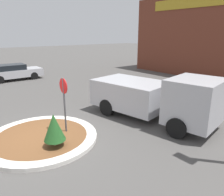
{
  "coord_description": "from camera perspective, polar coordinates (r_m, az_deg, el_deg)",
  "views": [
    {
      "loc": [
        7.77,
        -2.69,
        4.02
      ],
      "look_at": [
        0.71,
        2.99,
        1.3
      ],
      "focal_mm": 35.0,
      "sensor_mm": 36.0,
      "label": 1
    }
  ],
  "objects": [
    {
      "name": "traffic_island",
      "position": [
        9.12,
        -17.96,
        -9.81
      ],
      "size": [
        4.33,
        4.33,
        0.15
      ],
      "color": "silver",
      "rests_on": "ground_plane"
    },
    {
      "name": "parked_sedan_silver",
      "position": [
        21.2,
        -24.25,
        6.22
      ],
      "size": [
        1.89,
        4.59,
        1.38
      ],
      "rotation": [
        0.0,
        0.0,
        1.56
      ],
      "color": "#B7B7BC",
      "rests_on": "ground_plane"
    },
    {
      "name": "storefront_building",
      "position": [
        23.71,
        26.45,
        14.2
      ],
      "size": [
        15.79,
        6.07,
        7.37
      ],
      "color": "brown",
      "rests_on": "ground_plane"
    },
    {
      "name": "stop_sign",
      "position": [
        8.73,
        -12.41,
        0.24
      ],
      "size": [
        0.61,
        0.07,
        2.37
      ],
      "color": "#4C4C51",
      "rests_on": "ground_plane"
    },
    {
      "name": "ground_plane",
      "position": [
        9.16,
        -17.92,
        -10.24
      ],
      "size": [
        120.0,
        120.0,
        0.0
      ],
      "primitive_type": "plane",
      "color": "#514F4C"
    },
    {
      "name": "island_shrub",
      "position": [
        7.89,
        -14.9,
        -7.4
      ],
      "size": [
        0.76,
        0.76,
        1.2
      ],
      "color": "brown",
      "rests_on": "traffic_island"
    },
    {
      "name": "utility_truck",
      "position": [
        10.46,
        10.96,
        0.31
      ],
      "size": [
        6.35,
        3.28,
        2.24
      ],
      "rotation": [
        0.0,
        0.0,
        0.17
      ],
      "color": "#B2B2B7",
      "rests_on": "ground_plane"
    }
  ]
}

